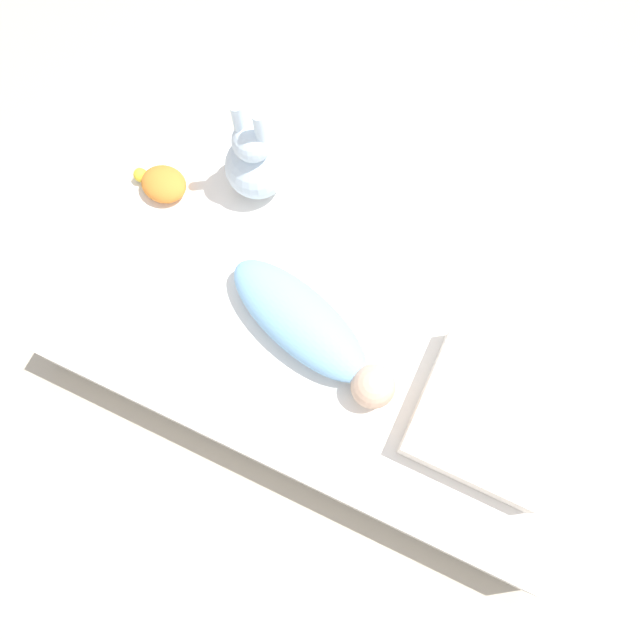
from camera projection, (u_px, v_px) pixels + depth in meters
The scene contains 6 objects.
ground_plane at pixel (338, 343), 2.03m from camera, with size 12.00×12.00×0.00m, color #B2A893.
bed_mattress at pixel (339, 334), 1.93m from camera, with size 1.59×0.91×0.21m.
swaddled_baby at pixel (310, 329), 1.76m from camera, with size 0.59×0.33×0.13m.
pillow at pixel (488, 418), 1.70m from camera, with size 0.38×0.37×0.09m.
bunny_plush at pixel (256, 161), 1.84m from camera, with size 0.19×0.19×0.37m.
turtle_plush at pixel (162, 184), 1.92m from camera, with size 0.18×0.12×0.07m.
Camera 1 is at (-0.17, 0.49, 1.97)m, focal length 35.00 mm.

